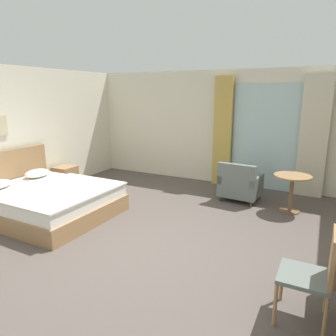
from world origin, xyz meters
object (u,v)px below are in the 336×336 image
Objects in this scene: bed at (46,200)px; round_cafe_table at (292,185)px; nightstand at (65,178)px; desk_chair at (315,272)px; armchair_by_window at (240,185)px.

bed reaches higher than round_cafe_table.
bed is 4.43m from round_cafe_table.
nightstand is 0.54× the size of desk_chair.
desk_chair is at bearing -64.76° from armchair_by_window.
nightstand is (-0.84, 1.33, -0.02)m from bed.
bed is at bearing -141.51° from armchair_by_window.
armchair_by_window reaches higher than nightstand.
nightstand is 0.74× the size of round_cafe_table.
desk_chair is at bearing -80.61° from round_cafe_table.
armchair_by_window is at bearing 168.82° from round_cafe_table.
round_cafe_table is (0.99, -0.20, 0.19)m from armchair_by_window.
armchair_by_window is 1.03m from round_cafe_table.
bed is 2.81× the size of armchair_by_window.
round_cafe_table is at bearing 9.45° from nightstand.
armchair_by_window reaches higher than round_cafe_table.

